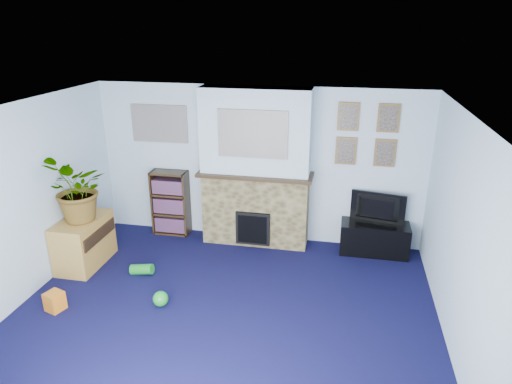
% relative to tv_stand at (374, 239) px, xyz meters
% --- Properties ---
extents(floor, '(5.00, 4.50, 0.01)m').
position_rel_tv_stand_xyz_m(floor, '(-1.80, -2.03, -0.23)').
color(floor, '#0E0D33').
rests_on(floor, ground).
extents(ceiling, '(5.00, 4.50, 0.01)m').
position_rel_tv_stand_xyz_m(ceiling, '(-1.80, -2.03, 2.17)').
color(ceiling, white).
rests_on(ceiling, wall_back).
extents(wall_back, '(5.00, 0.04, 2.40)m').
position_rel_tv_stand_xyz_m(wall_back, '(-1.80, 0.22, 0.97)').
color(wall_back, silver).
rests_on(wall_back, ground).
extents(wall_front, '(5.00, 0.04, 2.40)m').
position_rel_tv_stand_xyz_m(wall_front, '(-1.80, -4.28, 0.97)').
color(wall_front, silver).
rests_on(wall_front, ground).
extents(wall_left, '(0.04, 4.50, 2.40)m').
position_rel_tv_stand_xyz_m(wall_left, '(-4.30, -2.03, 0.97)').
color(wall_left, silver).
rests_on(wall_left, ground).
extents(wall_right, '(0.04, 4.50, 2.40)m').
position_rel_tv_stand_xyz_m(wall_right, '(0.70, -2.03, 0.97)').
color(wall_right, silver).
rests_on(wall_right, ground).
extents(chimney_breast, '(1.72, 0.50, 2.40)m').
position_rel_tv_stand_xyz_m(chimney_breast, '(-1.80, 0.02, 0.96)').
color(chimney_breast, brown).
rests_on(chimney_breast, ground).
extents(collage_main, '(1.00, 0.03, 0.68)m').
position_rel_tv_stand_xyz_m(collage_main, '(-1.80, -0.19, 1.55)').
color(collage_main, gray).
rests_on(collage_main, chimney_breast).
extents(collage_left, '(0.90, 0.03, 0.58)m').
position_rel_tv_stand_xyz_m(collage_left, '(-3.35, 0.21, 1.55)').
color(collage_left, gray).
rests_on(collage_left, wall_back).
extents(portrait_tl, '(0.30, 0.03, 0.40)m').
position_rel_tv_stand_xyz_m(portrait_tl, '(-0.50, 0.20, 1.77)').
color(portrait_tl, brown).
rests_on(portrait_tl, wall_back).
extents(portrait_tr, '(0.30, 0.03, 0.40)m').
position_rel_tv_stand_xyz_m(portrait_tr, '(0.05, 0.20, 1.77)').
color(portrait_tr, brown).
rests_on(portrait_tr, wall_back).
extents(portrait_bl, '(0.30, 0.03, 0.40)m').
position_rel_tv_stand_xyz_m(portrait_bl, '(-0.50, 0.20, 1.27)').
color(portrait_bl, brown).
rests_on(portrait_bl, wall_back).
extents(portrait_br, '(0.30, 0.03, 0.40)m').
position_rel_tv_stand_xyz_m(portrait_br, '(0.05, 0.20, 1.27)').
color(portrait_br, brown).
rests_on(portrait_br, wall_back).
extents(tv_stand, '(0.99, 0.42, 0.47)m').
position_rel_tv_stand_xyz_m(tv_stand, '(0.00, 0.00, 0.00)').
color(tv_stand, black).
rests_on(tv_stand, ground).
extents(television, '(0.80, 0.25, 0.45)m').
position_rel_tv_stand_xyz_m(television, '(0.00, 0.02, 0.47)').
color(television, black).
rests_on(television, tv_stand).
extents(bookshelf, '(0.58, 0.28, 1.05)m').
position_rel_tv_stand_xyz_m(bookshelf, '(-3.21, 0.08, 0.28)').
color(bookshelf, '#312111').
rests_on(bookshelf, ground).
extents(sideboard, '(0.50, 0.89, 0.69)m').
position_rel_tv_stand_xyz_m(sideboard, '(-4.04, -1.14, 0.12)').
color(sideboard, '#B6863A').
rests_on(sideboard, ground).
extents(potted_plant, '(0.99, 1.05, 0.92)m').
position_rel_tv_stand_xyz_m(potted_plant, '(-3.99, -1.19, 0.93)').
color(potted_plant, '#26661E').
rests_on(potted_plant, sideboard).
extents(mantel_clock, '(0.11, 0.06, 0.15)m').
position_rel_tv_stand_xyz_m(mantel_clock, '(-1.89, -0.03, 1.00)').
color(mantel_clock, gold).
rests_on(mantel_clock, chimney_breast).
extents(mantel_candle, '(0.04, 0.04, 0.14)m').
position_rel_tv_stand_xyz_m(mantel_candle, '(-1.48, -0.03, 1.01)').
color(mantel_candle, '#B2BFC6').
rests_on(mantel_candle, chimney_breast).
extents(mantel_teddy, '(0.15, 0.15, 0.15)m').
position_rel_tv_stand_xyz_m(mantel_teddy, '(-2.32, -0.03, 0.99)').
color(mantel_teddy, gray).
rests_on(mantel_teddy, chimney_breast).
extents(mantel_can, '(0.06, 0.06, 0.12)m').
position_rel_tv_stand_xyz_m(mantel_can, '(-1.14, -0.03, 0.99)').
color(mantel_can, orange).
rests_on(mantel_can, chimney_breast).
extents(green_crate, '(0.35, 0.30, 0.26)m').
position_rel_tv_stand_xyz_m(green_crate, '(-4.10, -1.03, -0.09)').
color(green_crate, '#198C26').
rests_on(green_crate, ground).
extents(toy_ball, '(0.19, 0.19, 0.19)m').
position_rel_tv_stand_xyz_m(toy_ball, '(-2.60, -1.90, -0.14)').
color(toy_ball, '#198C26').
rests_on(toy_ball, ground).
extents(toy_block, '(0.24, 0.24, 0.23)m').
position_rel_tv_stand_xyz_m(toy_block, '(-3.82, -2.23, -0.12)').
color(toy_block, orange).
rests_on(toy_block, ground).
extents(toy_tube, '(0.33, 0.14, 0.19)m').
position_rel_tv_stand_xyz_m(toy_tube, '(-3.15, -1.25, -0.16)').
color(toy_tube, '#198C26').
rests_on(toy_tube, ground).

